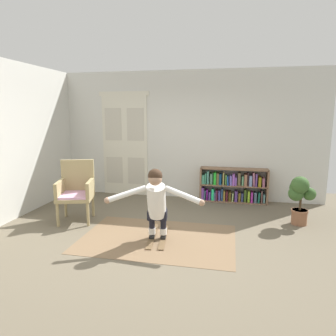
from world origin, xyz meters
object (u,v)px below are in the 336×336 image
Objects in this scene: wicker_chair at (76,189)px; potted_plant at (299,194)px; skis_pair at (158,236)px; bookshelf at (233,186)px; person_skier at (156,200)px.

wicker_chair is 3.99m from potted_plant.
skis_pair is (-2.29, -1.07, -0.53)m from potted_plant.
bookshelf is 1.34× the size of wicker_chair.
wicker_chair is at bearing -147.51° from bookshelf.
person_skier reaches higher than potted_plant.
person_skier is (-1.13, -2.48, 0.33)m from bookshelf.
person_skier is (1.68, -0.69, 0.10)m from wicker_chair.
potted_plant is at bearing 25.11° from skis_pair.
person_skier is at bearing -82.93° from skis_pair.
wicker_chair reaches higher than bookshelf.
wicker_chair is 1.24× the size of potted_plant.
skis_pair is (1.66, -0.51, -0.56)m from wicker_chair.
bookshelf is 2.75m from person_skier.
wicker_chair is at bearing 163.07° from skis_pair.
wicker_chair is 1.82m from person_skier.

